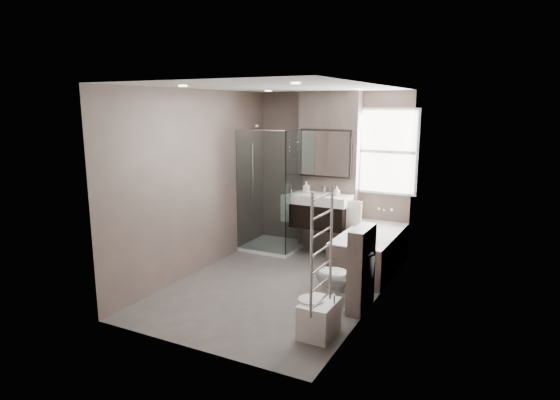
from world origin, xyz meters
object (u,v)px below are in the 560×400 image
Objects in this scene: bathtub at (370,250)px; bidet at (319,317)px; toilet at (341,278)px; vanity at (320,210)px.

bidet is at bearing -87.63° from bathtub.
bidet is at bearing 12.98° from toilet.
bathtub reaches higher than bidet.
toilet is 1.43× the size of bidet.
bathtub is 3.31× the size of bidet.
vanity reaches higher than toilet.
bidet is at bearing -67.83° from vanity.
toilet is at bearing 93.19° from bidet.
bidet is (0.04, -0.80, -0.15)m from toilet.
vanity is 1.07m from bathtub.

